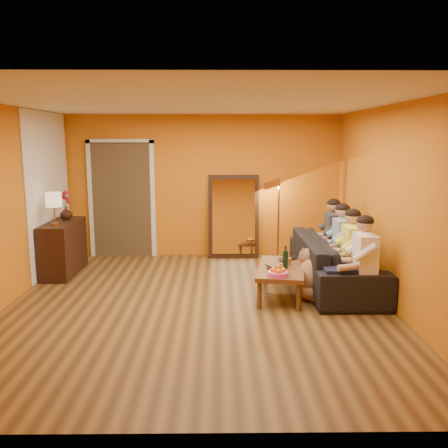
{
  "coord_description": "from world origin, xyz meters",
  "views": [
    {
      "loc": [
        0.27,
        -5.95,
        2.16
      ],
      "look_at": [
        0.35,
        0.5,
        1.0
      ],
      "focal_mm": 38.0,
      "sensor_mm": 36.0,
      "label": 1
    }
  ],
  "objects_px": {
    "person_far_left": "(365,263)",
    "person_mid_left": "(353,253)",
    "floor_lamp": "(278,221)",
    "vase": "(66,213)",
    "person_mid_right": "(342,244)",
    "laptop": "(290,259)",
    "wine_bottle": "(285,257)",
    "sofa": "(335,262)",
    "coffee_table": "(281,281)",
    "table_lamp": "(54,209)",
    "tumbler": "(289,261)",
    "sideboard": "(63,248)",
    "person_far_right": "(334,236)",
    "dog": "(311,274)",
    "mirror_frame": "(234,216)"
  },
  "relations": [
    {
      "from": "person_far_left",
      "to": "person_mid_left",
      "type": "distance_m",
      "value": 0.55
    },
    {
      "from": "floor_lamp",
      "to": "vase",
      "type": "height_order",
      "value": "floor_lamp"
    },
    {
      "from": "person_mid_left",
      "to": "person_mid_right",
      "type": "relative_size",
      "value": 1.0
    },
    {
      "from": "floor_lamp",
      "to": "person_mid_right",
      "type": "xyz_separation_m",
      "value": [
        0.79,
        -1.39,
        -0.11
      ]
    },
    {
      "from": "person_far_left",
      "to": "laptop",
      "type": "height_order",
      "value": "person_far_left"
    },
    {
      "from": "vase",
      "to": "wine_bottle",
      "type": "bearing_deg",
      "value": -23.28
    },
    {
      "from": "sofa",
      "to": "coffee_table",
      "type": "distance_m",
      "value": 1.0
    },
    {
      "from": "laptop",
      "to": "table_lamp",
      "type": "bearing_deg",
      "value": 133.73
    },
    {
      "from": "tumbler",
      "to": "person_mid_right",
      "type": "bearing_deg",
      "value": 27.98
    },
    {
      "from": "person_far_left",
      "to": "person_mid_left",
      "type": "bearing_deg",
      "value": 90.0
    },
    {
      "from": "table_lamp",
      "to": "tumbler",
      "type": "relative_size",
      "value": 5.2
    },
    {
      "from": "sideboard",
      "to": "wine_bottle",
      "type": "height_order",
      "value": "sideboard"
    },
    {
      "from": "person_far_left",
      "to": "person_mid_left",
      "type": "relative_size",
      "value": 1.0
    },
    {
      "from": "person_far_left",
      "to": "vase",
      "type": "bearing_deg",
      "value": 156.04
    },
    {
      "from": "tumbler",
      "to": "person_far_right",
      "type": "bearing_deg",
      "value": 49.29
    },
    {
      "from": "coffee_table",
      "to": "person_far_right",
      "type": "xyz_separation_m",
      "value": [
        0.99,
        1.13,
        0.4
      ]
    },
    {
      "from": "table_lamp",
      "to": "dog",
      "type": "height_order",
      "value": "table_lamp"
    },
    {
      "from": "sideboard",
      "to": "person_mid_left",
      "type": "xyz_separation_m",
      "value": [
        4.37,
        -1.14,
        0.18
      ]
    },
    {
      "from": "person_far_right",
      "to": "vase",
      "type": "height_order",
      "value": "person_far_right"
    },
    {
      "from": "dog",
      "to": "person_mid_right",
      "type": "xyz_separation_m",
      "value": [
        0.6,
        0.68,
        0.26
      ]
    },
    {
      "from": "table_lamp",
      "to": "coffee_table",
      "type": "bearing_deg",
      "value": -14.52
    },
    {
      "from": "table_lamp",
      "to": "coffee_table",
      "type": "relative_size",
      "value": 0.42
    },
    {
      "from": "person_far_left",
      "to": "tumbler",
      "type": "xyz_separation_m",
      "value": [
        -0.87,
        0.64,
        -0.14
      ]
    },
    {
      "from": "sofa",
      "to": "dog",
      "type": "height_order",
      "value": "sofa"
    },
    {
      "from": "tumbler",
      "to": "wine_bottle",
      "type": "bearing_deg",
      "value": -112.38
    },
    {
      "from": "person_far_left",
      "to": "table_lamp",
      "type": "bearing_deg",
      "value": 162.34
    },
    {
      "from": "mirror_frame",
      "to": "sofa",
      "type": "distance_m",
      "value": 2.32
    },
    {
      "from": "dog",
      "to": "sofa",
      "type": "bearing_deg",
      "value": 56.56
    },
    {
      "from": "mirror_frame",
      "to": "sideboard",
      "type": "height_order",
      "value": "mirror_frame"
    },
    {
      "from": "sofa",
      "to": "vase",
      "type": "bearing_deg",
      "value": 77.48
    },
    {
      "from": "person_mid_right",
      "to": "wine_bottle",
      "type": "height_order",
      "value": "person_mid_right"
    },
    {
      "from": "wine_bottle",
      "to": "vase",
      "type": "height_order",
      "value": "vase"
    },
    {
      "from": "coffee_table",
      "to": "floor_lamp",
      "type": "xyz_separation_m",
      "value": [
        0.2,
        1.98,
        0.51
      ]
    },
    {
      "from": "dog",
      "to": "person_far_left",
      "type": "xyz_separation_m",
      "value": [
        0.6,
        -0.42,
        0.26
      ]
    },
    {
      "from": "mirror_frame",
      "to": "floor_lamp",
      "type": "xyz_separation_m",
      "value": [
        0.79,
        -0.28,
        -0.04
      ]
    },
    {
      "from": "tumbler",
      "to": "vase",
      "type": "distance_m",
      "value": 3.77
    },
    {
      "from": "sofa",
      "to": "person_far_right",
      "type": "distance_m",
      "value": 0.71
    },
    {
      "from": "dog",
      "to": "tumbler",
      "type": "height_order",
      "value": "dog"
    },
    {
      "from": "person_mid_left",
      "to": "vase",
      "type": "distance_m",
      "value": 4.6
    },
    {
      "from": "dog",
      "to": "laptop",
      "type": "height_order",
      "value": "dog"
    },
    {
      "from": "person_mid_right",
      "to": "vase",
      "type": "xyz_separation_m",
      "value": [
        -4.37,
        0.84,
        0.35
      ]
    },
    {
      "from": "wine_bottle",
      "to": "laptop",
      "type": "distance_m",
      "value": 0.44
    },
    {
      "from": "mirror_frame",
      "to": "tumbler",
      "type": "height_order",
      "value": "mirror_frame"
    },
    {
      "from": "wine_bottle",
      "to": "vase",
      "type": "distance_m",
      "value": 3.75
    },
    {
      "from": "sideboard",
      "to": "tumbler",
      "type": "bearing_deg",
      "value": -16.78
    },
    {
      "from": "person_mid_left",
      "to": "person_mid_right",
      "type": "bearing_deg",
      "value": 90.0
    },
    {
      "from": "floor_lamp",
      "to": "person_far_left",
      "type": "relative_size",
      "value": 1.18
    },
    {
      "from": "table_lamp",
      "to": "tumbler",
      "type": "bearing_deg",
      "value": -12.18
    },
    {
      "from": "person_mid_right",
      "to": "floor_lamp",
      "type": "bearing_deg",
      "value": 119.54
    },
    {
      "from": "person_far_right",
      "to": "laptop",
      "type": "xyz_separation_m",
      "value": [
        -0.81,
        -0.78,
        -0.18
      ]
    }
  ]
}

